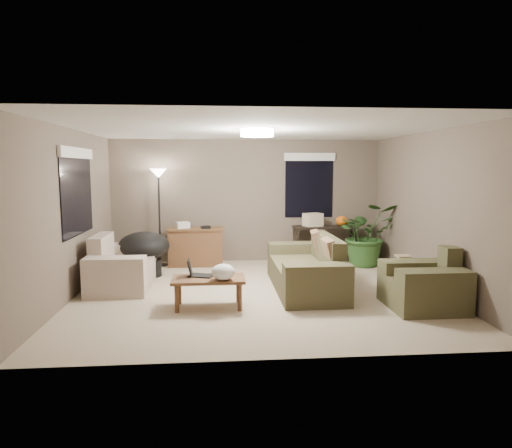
{
  "coord_description": "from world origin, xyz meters",
  "views": [
    {
      "loc": [
        -0.6,
        -6.87,
        1.92
      ],
      "look_at": [
        0.0,
        0.2,
        1.05
      ],
      "focal_mm": 32.0,
      "sensor_mm": 36.0,
      "label": 1
    }
  ],
  "objects": [
    {
      "name": "room_shell",
      "position": [
        0.0,
        0.0,
        1.25
      ],
      "size": [
        5.5,
        5.5,
        5.5
      ],
      "color": "#C2AB90",
      "rests_on": "ground"
    },
    {
      "name": "main_sofa",
      "position": [
        0.82,
        0.15,
        0.29
      ],
      "size": [
        0.95,
        2.2,
        0.85
      ],
      "color": "brown",
      "rests_on": "ground"
    },
    {
      "name": "throw_pillows",
      "position": [
        1.07,
        0.15,
        0.65
      ],
      "size": [
        0.3,
        1.37,
        0.47
      ],
      "color": "#8C7251",
      "rests_on": "main_sofa"
    },
    {
      "name": "loveseat",
      "position": [
        -2.18,
        0.58,
        0.3
      ],
      "size": [
        0.9,
        1.6,
        0.85
      ],
      "color": "#BDB4A2",
      "rests_on": "ground"
    },
    {
      "name": "armchair",
      "position": [
        2.23,
        -0.96,
        0.3
      ],
      "size": [
        0.95,
        1.0,
        0.85
      ],
      "color": "brown",
      "rests_on": "ground"
    },
    {
      "name": "coffee_table",
      "position": [
        -0.73,
        -0.69,
        0.36
      ],
      "size": [
        1.0,
        0.55,
        0.42
      ],
      "color": "brown",
      "rests_on": "ground"
    },
    {
      "name": "laptop",
      "position": [
        -0.9,
        -0.59,
        0.48
      ],
      "size": [
        0.39,
        0.32,
        0.24
      ],
      "color": "black",
      "rests_on": "coffee_table"
    },
    {
      "name": "plastic_bag",
      "position": [
        -0.53,
        -0.84,
        0.53
      ],
      "size": [
        0.4,
        0.38,
        0.22
      ],
      "primitive_type": "ellipsoid",
      "rotation": [
        0.0,
        0.0,
        0.35
      ],
      "color": "white",
      "rests_on": "coffee_table"
    },
    {
      "name": "desk",
      "position": [
        -1.04,
        2.09,
        0.38
      ],
      "size": [
        1.1,
        0.5,
        0.75
      ],
      "color": "brown",
      "rests_on": "ground"
    },
    {
      "name": "desk_papers",
      "position": [
        -1.19,
        2.08,
        0.8
      ],
      "size": [
        0.71,
        0.31,
        0.12
      ],
      "color": "silver",
      "rests_on": "desk"
    },
    {
      "name": "console_table",
      "position": [
        1.57,
        2.18,
        0.44
      ],
      "size": [
        1.3,
        0.4,
        0.75
      ],
      "color": "black",
      "rests_on": "ground"
    },
    {
      "name": "pumpkin",
      "position": [
        1.92,
        2.18,
        0.85
      ],
      "size": [
        0.3,
        0.3,
        0.2
      ],
      "primitive_type": "ellipsoid",
      "rotation": [
        0.0,
        0.0,
        0.24
      ],
      "color": "orange",
      "rests_on": "console_table"
    },
    {
      "name": "cardboard_box",
      "position": [
        1.32,
        2.18,
        0.88
      ],
      "size": [
        0.42,
        0.36,
        0.26
      ],
      "primitive_type": "cube",
      "rotation": [
        0.0,
        0.0,
        0.35
      ],
      "color": "beige",
      "rests_on": "console_table"
    },
    {
      "name": "papasan_chair",
      "position": [
        -1.91,
        1.27,
        0.47
      ],
      "size": [
        1.08,
        1.08,
        0.8
      ],
      "color": "black",
      "rests_on": "ground"
    },
    {
      "name": "floor_lamp",
      "position": [
        -1.74,
        2.15,
        1.6
      ],
      "size": [
        0.32,
        0.32,
        1.91
      ],
      "color": "black",
      "rests_on": "ground"
    },
    {
      "name": "ceiling_fixture",
      "position": [
        0.0,
        0.0,
        2.44
      ],
      "size": [
        0.5,
        0.5,
        0.1
      ],
      "primitive_type": "cylinder",
      "color": "white",
      "rests_on": "room_shell"
    },
    {
      "name": "houseplant",
      "position": [
        2.32,
        1.79,
        0.49
      ],
      "size": [
        1.12,
        1.25,
        0.97
      ],
      "primitive_type": "imported",
      "color": "#2D5923",
      "rests_on": "ground"
    },
    {
      "name": "cat_scratching_post",
      "position": [
        2.43,
        0.25,
        0.21
      ],
      "size": [
        0.32,
        0.32,
        0.5
      ],
      "color": "tan",
      "rests_on": "ground"
    },
    {
      "name": "window_left",
      "position": [
        -2.73,
        0.3,
        1.78
      ],
      "size": [
        0.05,
        1.56,
        1.33
      ],
      "color": "black",
      "rests_on": "room_shell"
    },
    {
      "name": "window_back",
      "position": [
        1.3,
        2.48,
        1.79
      ],
      "size": [
        1.06,
        0.05,
        1.33
      ],
      "color": "black",
      "rests_on": "room_shell"
    }
  ]
}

